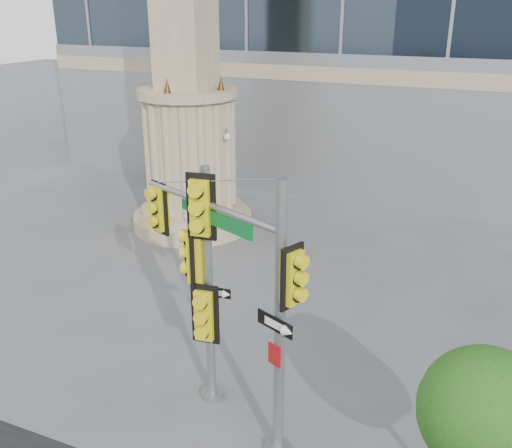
% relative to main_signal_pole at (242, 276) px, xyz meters
% --- Properties ---
extents(ground, '(120.00, 120.00, 0.00)m').
position_rel_main_signal_pole_xyz_m(ground, '(-0.30, 0.16, -3.29)').
color(ground, '#545456').
rests_on(ground, ground).
extents(monument, '(4.40, 4.40, 16.60)m').
position_rel_main_signal_pole_xyz_m(monument, '(-6.30, 9.16, 2.23)').
color(monument, tan).
rests_on(monument, ground).
extents(main_signal_pole, '(3.89, 1.94, 5.31)m').
position_rel_main_signal_pole_xyz_m(main_signal_pole, '(0.00, 0.00, 0.00)').
color(main_signal_pole, slate).
rests_on(main_signal_pole, ground).
extents(secondary_signal_pole, '(0.91, 0.67, 5.09)m').
position_rel_main_signal_pole_xyz_m(secondary_signal_pole, '(-1.02, 0.42, -0.30)').
color(secondary_signal_pole, slate).
rests_on(secondary_signal_pole, ground).
extents(street_tree, '(2.04, 1.99, 3.18)m').
position_rel_main_signal_pole_xyz_m(street_tree, '(4.29, -0.61, -1.20)').
color(street_tree, tan).
rests_on(street_tree, ground).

